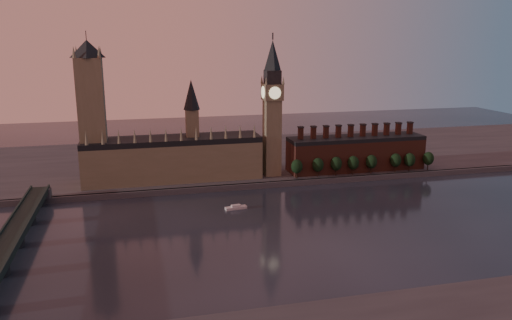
# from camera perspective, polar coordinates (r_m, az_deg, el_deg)

# --- Properties ---
(ground) EXTENTS (900.00, 900.00, 0.00)m
(ground) POSITION_cam_1_polar(r_m,az_deg,el_deg) (286.47, 5.84, -8.18)
(ground) COLOR black
(ground) RESTS_ON ground
(north_bank) EXTENTS (900.00, 182.00, 4.00)m
(north_bank) POSITION_cam_1_polar(r_m,az_deg,el_deg) (449.89, -1.76, 0.20)
(north_bank) COLOR #4A4A4F
(north_bank) RESTS_ON ground
(palace_of_westminster) EXTENTS (130.00, 30.30, 74.00)m
(palace_of_westminster) POSITION_cam_1_polar(r_m,az_deg,el_deg) (375.52, -9.38, 0.42)
(palace_of_westminster) COLOR #766D54
(palace_of_westminster) RESTS_ON north_bank
(victoria_tower) EXTENTS (24.00, 24.00, 108.00)m
(victoria_tower) POSITION_cam_1_polar(r_m,az_deg,el_deg) (369.15, -18.27, 5.61)
(victoria_tower) COLOR #766D54
(victoria_tower) RESTS_ON north_bank
(big_ben) EXTENTS (15.00, 15.00, 107.00)m
(big_ben) POSITION_cam_1_polar(r_m,az_deg,el_deg) (377.29, 1.87, 6.09)
(big_ben) COLOR #766D54
(big_ben) RESTS_ON north_bank
(chimney_block) EXTENTS (110.00, 25.00, 37.00)m
(chimney_block) POSITION_cam_1_polar(r_m,az_deg,el_deg) (408.38, 11.32, 0.84)
(chimney_block) COLOR brown
(chimney_block) RESTS_ON north_bank
(embankment_tree_0) EXTENTS (8.60, 8.60, 14.88)m
(embankment_tree_0) POSITION_cam_1_polar(r_m,az_deg,el_deg) (375.06, 4.69, -0.74)
(embankment_tree_0) COLOR black
(embankment_tree_0) RESTS_ON north_bank
(embankment_tree_1) EXTENTS (8.60, 8.60, 14.88)m
(embankment_tree_1) POSITION_cam_1_polar(r_m,az_deg,el_deg) (381.68, 7.10, -0.55)
(embankment_tree_1) COLOR black
(embankment_tree_1) RESTS_ON north_bank
(embankment_tree_2) EXTENTS (8.60, 8.60, 14.88)m
(embankment_tree_2) POSITION_cam_1_polar(r_m,az_deg,el_deg) (387.13, 9.16, -0.42)
(embankment_tree_2) COLOR black
(embankment_tree_2) RESTS_ON north_bank
(embankment_tree_3) EXTENTS (8.60, 8.60, 14.88)m
(embankment_tree_3) POSITION_cam_1_polar(r_m,az_deg,el_deg) (392.57, 11.06, -0.31)
(embankment_tree_3) COLOR black
(embankment_tree_3) RESTS_ON north_bank
(embankment_tree_4) EXTENTS (8.60, 8.60, 14.88)m
(embankment_tree_4) POSITION_cam_1_polar(r_m,az_deg,el_deg) (398.75, 13.05, -0.19)
(embankment_tree_4) COLOR black
(embankment_tree_4) RESTS_ON north_bank
(embankment_tree_5) EXTENTS (8.60, 8.60, 14.88)m
(embankment_tree_5) POSITION_cam_1_polar(r_m,az_deg,el_deg) (408.68, 15.67, -0.02)
(embankment_tree_5) COLOR black
(embankment_tree_5) RESTS_ON north_bank
(embankment_tree_6) EXTENTS (8.60, 8.60, 14.88)m
(embankment_tree_6) POSITION_cam_1_polar(r_m,az_deg,el_deg) (413.35, 17.16, 0.03)
(embankment_tree_6) COLOR black
(embankment_tree_6) RESTS_ON north_bank
(embankment_tree_7) EXTENTS (8.60, 8.60, 14.88)m
(embankment_tree_7) POSITION_cam_1_polar(r_m,az_deg,el_deg) (422.16, 19.10, 0.16)
(embankment_tree_7) COLOR black
(embankment_tree_7) RESTS_ON north_bank
(westminster_bridge) EXTENTS (14.00, 200.00, 11.55)m
(westminster_bridge) POSITION_cam_1_polar(r_m,az_deg,el_deg) (273.64, -26.59, -9.01)
(westminster_bridge) COLOR #1B2A25
(westminster_bridge) RESTS_ON ground
(river_boat) EXTENTS (14.40, 5.76, 2.80)m
(river_boat) POSITION_cam_1_polar(r_m,az_deg,el_deg) (321.98, -2.31, -5.43)
(river_boat) COLOR silver
(river_boat) RESTS_ON ground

